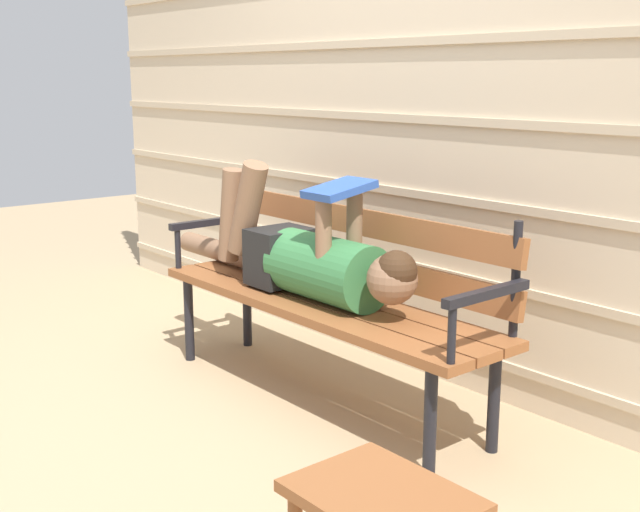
# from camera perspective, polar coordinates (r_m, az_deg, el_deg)

# --- Properties ---
(ground_plane) EXTENTS (12.00, 12.00, 0.00)m
(ground_plane) POSITION_cam_1_polar(r_m,az_deg,el_deg) (3.34, -2.55, -10.84)
(ground_plane) COLOR tan
(house_siding) EXTENTS (5.36, 0.08, 2.29)m
(house_siding) POSITION_cam_1_polar(r_m,az_deg,el_deg) (3.60, 7.38, 9.58)
(house_siding) COLOR beige
(house_siding) RESTS_ON ground
(park_bench) EXTENTS (1.75, 0.44, 0.85)m
(park_bench) POSITION_cam_1_polar(r_m,az_deg,el_deg) (3.33, 0.87, -2.12)
(park_bench) COLOR brown
(park_bench) RESTS_ON ground
(reclining_person) EXTENTS (1.65, 0.27, 0.54)m
(reclining_person) POSITION_cam_1_polar(r_m,az_deg,el_deg) (3.33, -0.95, -0.07)
(reclining_person) COLOR #33703D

